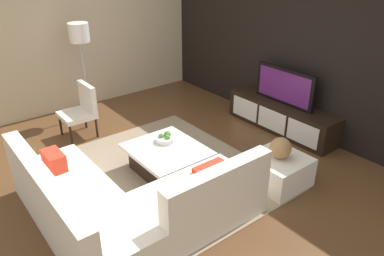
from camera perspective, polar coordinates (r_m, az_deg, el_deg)
ground_plane at (r=5.24m, az=-4.01°, el=-7.50°), size 14.00×14.00×0.00m
feature_wall_back at (r=6.44m, az=16.19°, el=11.73°), size 6.40×0.12×2.80m
side_wall_left at (r=7.47m, az=-17.49°, el=13.47°), size 0.12×5.20×2.80m
area_rug at (r=5.31m, az=-4.62°, el=-6.98°), size 3.00×2.62×0.01m
media_console at (r=6.58m, az=13.37°, el=1.70°), size 2.03×0.49×0.50m
television at (r=6.38m, az=13.88°, el=6.18°), size 1.15×0.06×0.60m
sectional_couch at (r=4.36m, az=-10.29°, el=-11.17°), size 2.30×2.26×0.84m
coffee_table at (r=5.25m, az=-3.79°, el=-4.83°), size 1.06×0.93×0.38m
accent_chair_near at (r=6.42m, az=-16.44°, el=3.00°), size 0.53×0.52×0.87m
floor_lamp at (r=6.85m, az=-16.73°, el=12.97°), size 0.34×0.34×1.71m
ottoman at (r=5.14m, az=12.92°, el=-6.29°), size 0.70×0.70×0.40m
fruit_bowl at (r=5.32m, az=-4.06°, el=-1.57°), size 0.28×0.28×0.14m
decorative_ball at (r=4.97m, az=13.31°, el=-2.97°), size 0.28×0.28×0.28m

